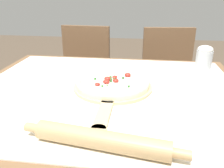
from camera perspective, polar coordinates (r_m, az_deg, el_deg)
name	(u,v)px	position (r m, az deg, el deg)	size (l,w,h in m)	color
dining_table	(107,115)	(1.05, -1.32, -7.36)	(1.19, 1.00, 0.77)	brown
towel_cloth	(106,90)	(0.99, -1.38, -1.57)	(1.11, 0.92, 0.00)	white
pizza_peel	(112,89)	(0.99, 0.05, -1.15)	(0.33, 0.53, 0.01)	#D6B784
pizza	(113,82)	(1.00, 0.23, 0.38)	(0.31, 0.31, 0.03)	beige
rolling_pin	(101,140)	(0.64, -2.60, -13.29)	(0.45, 0.11, 0.05)	tan
chair_left	(84,76)	(1.90, -6.77, 2.03)	(0.42, 0.42, 0.90)	brown
chair_right	(167,79)	(1.86, 13.21, 1.06)	(0.44, 0.44, 0.90)	brown
flour_cup	(204,57)	(1.34, 21.32, 6.09)	(0.08, 0.08, 0.12)	#B2B7BC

